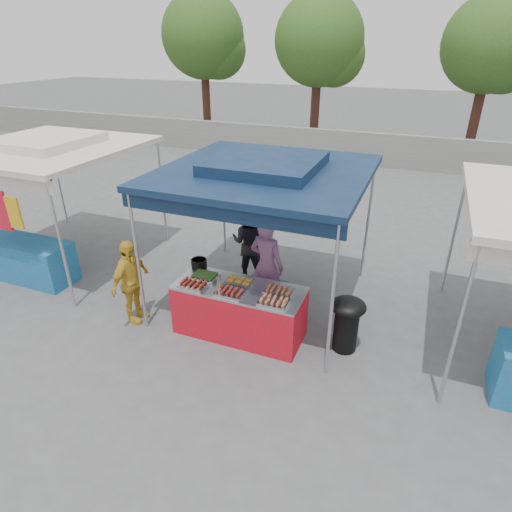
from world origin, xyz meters
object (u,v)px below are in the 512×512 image
at_px(helper_man, 251,242).
at_px(customer_person, 131,282).
at_px(vendor_table, 239,310).
at_px(wok_burner, 347,320).
at_px(cooking_pot, 199,263).
at_px(vendor_woman, 267,266).

bearing_deg(helper_man, customer_person, 55.82).
xyz_separation_m(vendor_table, wok_burner, (1.63, 0.24, 0.10)).
xyz_separation_m(vendor_table, helper_man, (-0.50, 1.68, 0.36)).
bearing_deg(vendor_table, wok_burner, 8.21).
bearing_deg(helper_man, cooking_pot, 73.29).
distance_m(cooking_pot, wok_burner, 2.53).
height_order(vendor_woman, customer_person, vendor_woman).
relative_size(wok_burner, customer_person, 0.61).
height_order(helper_man, customer_person, helper_man).
distance_m(cooking_pot, customer_person, 1.13).
xyz_separation_m(wok_burner, customer_person, (-3.40, -0.55, 0.20)).
height_order(wok_burner, customer_person, customer_person).
relative_size(wok_burner, vendor_woman, 0.52).
relative_size(cooking_pot, helper_man, 0.16).
xyz_separation_m(cooking_pot, wok_burner, (2.49, -0.09, -0.40)).
distance_m(vendor_woman, helper_man, 1.10).
height_order(wok_burner, helper_man, helper_man).
height_order(cooking_pot, customer_person, customer_person).
xyz_separation_m(vendor_table, cooking_pot, (-0.86, 0.33, 0.50)).
xyz_separation_m(vendor_woman, customer_person, (-1.92, -1.10, -0.13)).
bearing_deg(cooking_pot, customer_person, -144.66).
distance_m(vendor_table, cooking_pot, 1.05).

